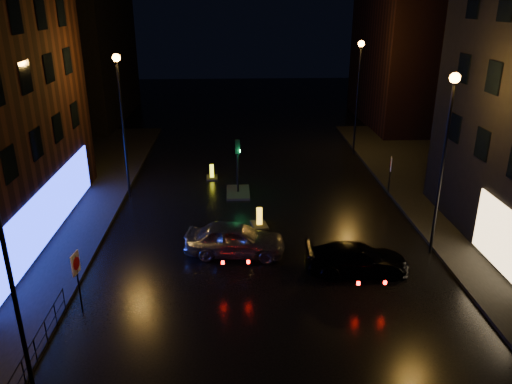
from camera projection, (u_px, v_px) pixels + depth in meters
ground at (277, 337)px, 17.72m from camera, size 120.00×120.00×0.00m
building_far_left at (78, 45)px, 47.01m from camera, size 8.00×16.00×14.00m
building_far_right at (410, 58)px, 45.92m from camera, size 8.00×14.00×12.00m
street_lamp_lfar at (121, 105)px, 28.37m from camera, size 0.44×0.44×8.37m
street_lamp_rnear at (446, 138)px, 21.60m from camera, size 0.44×0.44×8.37m
street_lamp_rfar at (359, 80)px, 36.47m from camera, size 0.44×0.44×8.37m
traffic_signal at (238, 186)px, 30.50m from camera, size 1.40×2.40×3.45m
guard_railing at (34, 345)px, 16.18m from camera, size 0.05×6.04×1.00m
silver_hatchback at (235, 239)px, 23.17m from camera, size 4.82×2.40×1.58m
dark_sedan at (357, 259)px, 21.69m from camera, size 4.57×1.97×1.31m
bollard_near at (259, 222)px, 26.26m from camera, size 0.97×1.29×1.03m
bollard_far at (212, 175)px, 33.15m from camera, size 0.77×1.11×0.95m
road_sign_left at (76, 269)px, 18.46m from camera, size 0.14×0.62×2.54m
road_sign_right at (391, 167)px, 29.66m from camera, size 0.21×0.58×2.43m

